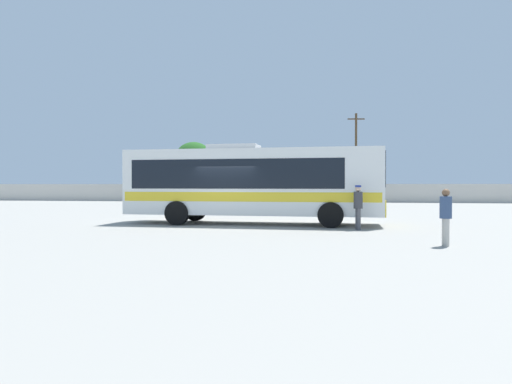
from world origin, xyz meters
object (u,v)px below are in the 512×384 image
object	(u,v)px
attendant_by_bus_door	(358,204)
parked_car_second_white	(206,195)
parked_car_third_grey	(263,195)
parked_car_rightmost_black	(340,195)
roadside_tree_midright	(349,167)
coach_bus_white_yellow	(250,182)
roadside_tree_midleft	(265,163)
parked_car_leftmost_black	(151,195)
utility_pole_near	(356,156)
passenger_waiting_on_apron	(446,214)
roadside_tree_left	(194,157)

from	to	relation	value
attendant_by_bus_door	parked_car_second_white	world-z (taller)	attendant_by_bus_door
parked_car_third_grey	parked_car_rightmost_black	distance (m)	7.40
roadside_tree_midright	parked_car_third_grey	bearing A→B (deg)	-148.44
coach_bus_white_yellow	roadside_tree_midright	bearing A→B (deg)	78.77
parked_car_rightmost_black	roadside_tree_midleft	xyz separation A→B (m)	(-7.97, 6.90, 3.36)
parked_car_leftmost_black	parked_car_third_grey	size ratio (longest dim) A/B	1.02
parked_car_second_white	coach_bus_white_yellow	bearing A→B (deg)	-70.46
coach_bus_white_yellow	parked_car_rightmost_black	distance (m)	23.61
utility_pole_near	roadside_tree_midleft	size ratio (longest dim) A/B	1.67
attendant_by_bus_door	utility_pole_near	xyz separation A→B (m)	(2.01, 31.28, 3.88)
attendant_by_bus_door	roadside_tree_midleft	xyz separation A→B (m)	(-7.85, 32.03, 3.17)
parked_car_leftmost_black	attendant_by_bus_door	bearing A→B (deg)	-54.11
utility_pole_near	passenger_waiting_on_apron	bearing A→B (deg)	-89.89
utility_pole_near	roadside_tree_left	distance (m)	19.44
roadside_tree_midright	coach_bus_white_yellow	bearing A→B (deg)	-101.23
parked_car_third_grey	roadside_tree_midright	distance (m)	10.37
attendant_by_bus_door	roadside_tree_midright	xyz separation A→B (m)	(1.27, 31.32, 2.65)
utility_pole_near	roadside_tree_midright	world-z (taller)	utility_pole_near
parked_car_leftmost_black	parked_car_third_grey	distance (m)	11.28
parked_car_leftmost_black	roadside_tree_midleft	distance (m)	12.90
utility_pole_near	roadside_tree_midleft	distance (m)	9.92
parked_car_second_white	passenger_waiting_on_apron	bearing A→B (deg)	-63.30
attendant_by_bus_door	parked_car_second_white	xyz separation A→B (m)	(-12.73, 25.06, -0.22)
coach_bus_white_yellow	parked_car_third_grey	distance (m)	24.26
parked_car_third_grey	utility_pole_near	size ratio (longest dim) A/B	0.45
roadside_tree_midleft	roadside_tree_midright	world-z (taller)	roadside_tree_midleft
parked_car_rightmost_black	roadside_tree_midleft	distance (m)	11.07
attendant_by_bus_door	roadside_tree_midright	world-z (taller)	roadside_tree_midright
parked_car_leftmost_black	roadside_tree_midright	distance (m)	20.78
parked_car_leftmost_black	parked_car_rightmost_black	world-z (taller)	parked_car_rightmost_black
roadside_tree_midright	passenger_waiting_on_apron	bearing A→B (deg)	-88.70
parked_car_rightmost_black	parked_car_leftmost_black	bearing A→B (deg)	178.68
parked_car_second_white	parked_car_rightmost_black	distance (m)	12.85
attendant_by_bus_door	parked_car_leftmost_black	bearing A→B (deg)	125.89
parked_car_second_white	parked_car_rightmost_black	world-z (taller)	parked_car_rightmost_black
parked_car_leftmost_black	parked_car_second_white	size ratio (longest dim) A/B	0.95
parked_car_rightmost_black	roadside_tree_midleft	world-z (taller)	roadside_tree_midleft
attendant_by_bus_door	parked_car_leftmost_black	distance (m)	31.54
attendant_by_bus_door	parked_car_rightmost_black	size ratio (longest dim) A/B	0.41
utility_pole_near	parked_car_second_white	bearing A→B (deg)	-157.12
coach_bus_white_yellow	parked_car_second_white	size ratio (longest dim) A/B	2.47
parked_car_leftmost_black	passenger_waiting_on_apron	bearing A→B (deg)	-55.51
coach_bus_white_yellow	roadside_tree_left	xyz separation A→B (m)	(-12.45, 33.32, 3.22)
passenger_waiting_on_apron	roadside_tree_left	xyz separation A→B (m)	(-19.08, 39.73, 4.18)
attendant_by_bus_door	passenger_waiting_on_apron	bearing A→B (deg)	-64.59
roadside_tree_left	roadside_tree_midleft	distance (m)	9.77
coach_bus_white_yellow	parked_car_leftmost_black	xyz separation A→B (m)	(-13.94, 23.54, -1.09)
parked_car_leftmost_black	roadside_tree_midright	size ratio (longest dim) A/B	0.85
parked_car_leftmost_black	roadside_tree_left	world-z (taller)	roadside_tree_left
parked_car_second_white	roadside_tree_midright	xyz separation A→B (m)	(14.00, 6.26, 2.87)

